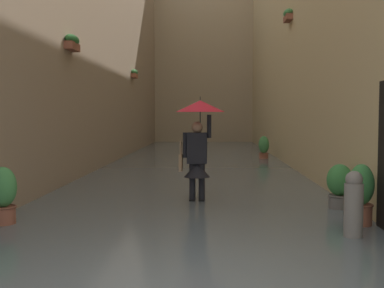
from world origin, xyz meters
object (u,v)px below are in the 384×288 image
object	(u,v)px
potted_plant_mid_left	(340,187)
potted_plant_far_left	(361,195)
mooring_bollard	(354,206)
person_wading	(198,132)
potted_plant_mid_right	(3,196)
potted_plant_near_left	(264,148)

from	to	relation	value
potted_plant_mid_left	potted_plant_far_left	xyz separation A→B (m)	(0.02, 1.27, 0.06)
potted_plant_mid_left	mooring_bollard	distance (m)	2.01
person_wading	potted_plant_mid_right	bearing A→B (deg)	36.17
person_wading	potted_plant_mid_left	size ratio (longest dim) A/B	2.41
potted_plant_mid_left	person_wading	bearing A→B (deg)	-15.49
potted_plant_mid_left	potted_plant_mid_right	bearing A→B (deg)	14.74
potted_plant_mid_right	mooring_bollard	xyz separation A→B (m)	(-5.03, 0.57, -0.01)
person_wading	mooring_bollard	bearing A→B (deg)	128.84
person_wading	potted_plant_mid_left	bearing A→B (deg)	164.51
potted_plant_far_left	mooring_bollard	world-z (taller)	potted_plant_far_left
potted_plant_mid_right	potted_plant_far_left	xyz separation A→B (m)	(-5.35, -0.14, 0.03)
potted_plant_mid_left	potted_plant_mid_right	xyz separation A→B (m)	(5.37, 1.41, 0.04)
person_wading	potted_plant_far_left	size ratio (longest dim) A/B	2.09
potted_plant_near_left	potted_plant_mid_left	size ratio (longest dim) A/B	1.07
potted_plant_near_left	potted_plant_mid_right	distance (m)	12.25
potted_plant_near_left	potted_plant_far_left	world-z (taller)	potted_plant_far_left
potted_plant_mid_right	mooring_bollard	size ratio (longest dim) A/B	0.97
potted_plant_near_left	potted_plant_far_left	xyz separation A→B (m)	(-0.24, 10.99, 0.04)
person_wading	potted_plant_mid_left	distance (m)	2.75
potted_plant_mid_left	potted_plant_mid_right	distance (m)	5.55
potted_plant_mid_left	mooring_bollard	world-z (taller)	mooring_bollard
mooring_bollard	potted_plant_mid_right	bearing A→B (deg)	-6.48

